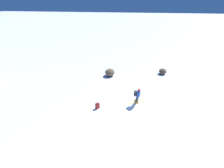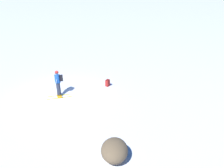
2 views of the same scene
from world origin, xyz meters
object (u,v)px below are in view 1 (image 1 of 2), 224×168
object	(u,v)px
skier	(138,95)
spare_backpack	(97,106)
exposed_boulder_1	(163,71)
exposed_boulder_0	(110,72)

from	to	relation	value
skier	spare_backpack	distance (m)	3.51
skier	exposed_boulder_1	bearing A→B (deg)	-35.59
spare_backpack	exposed_boulder_0	size ratio (longest dim) A/B	0.38
skier	exposed_boulder_1	distance (m)	8.20
skier	exposed_boulder_1	xyz separation A→B (m)	(7.83, -2.37, -0.55)
skier	exposed_boulder_0	distance (m)	6.95
spare_backpack	exposed_boulder_0	world-z (taller)	exposed_boulder_0
exposed_boulder_0	exposed_boulder_1	bearing A→B (deg)	-71.67
spare_backpack	exposed_boulder_0	distance (m)	7.24
skier	spare_backpack	bearing A→B (deg)	95.66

